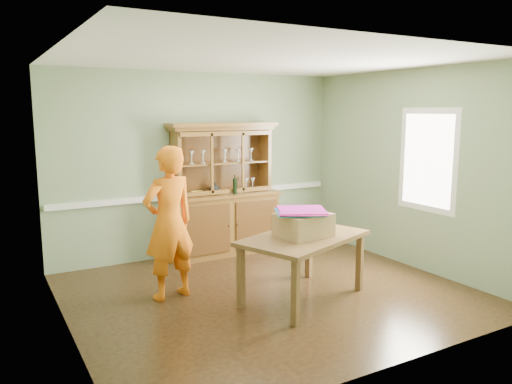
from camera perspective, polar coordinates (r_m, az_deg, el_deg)
floor at (r=6.06m, az=1.54°, el=-11.41°), size 4.50×4.50×0.00m
ceiling at (r=5.70m, az=1.66°, el=14.91°), size 4.50×4.50×0.00m
wall_back at (r=7.49m, az=-6.36°, el=3.16°), size 4.50×0.00×4.50m
wall_left at (r=4.96m, az=-21.23°, el=-0.53°), size 0.00×4.00×4.00m
wall_right at (r=7.15m, az=17.23°, el=2.51°), size 0.00×4.00×4.00m
wall_front at (r=4.17m, az=16.00°, el=-2.01°), size 4.50×0.00×4.50m
chair_rail at (r=7.53m, az=-6.23°, el=-0.26°), size 4.41×0.05×0.08m
framed_map at (r=5.23m, az=-21.63°, el=2.14°), size 0.03×0.60×0.46m
window_panel at (r=6.92m, az=18.98°, el=3.46°), size 0.03×0.96×1.36m
china_hutch at (r=7.51m, az=-3.65°, el=-1.85°), size 1.67×0.55×1.97m
dining_table at (r=5.71m, az=5.45°, el=-5.87°), size 1.70×1.35×0.74m
cardboard_box at (r=5.64m, az=5.45°, el=-3.77°), size 0.62×0.52×0.26m
kite_stack at (r=5.62m, az=5.28°, el=-2.22°), size 0.69×0.69×0.04m
person at (r=5.75m, az=-9.91°, el=-3.52°), size 0.72×0.55×1.76m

